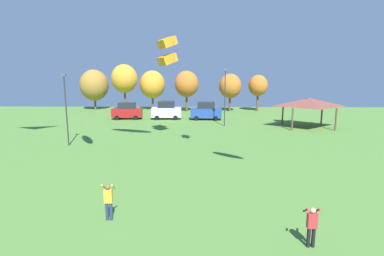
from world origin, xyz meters
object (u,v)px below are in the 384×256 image
object	(u,v)px
parked_car_leftmost	(127,111)
treeline_tree_2	(152,85)
person_standing_near_foreground	(312,225)
park_pavilion	(309,102)
light_post_0	(225,95)
treeline_tree_0	(94,85)
treeline_tree_5	(258,86)
treeline_tree_1	(124,79)
parked_car_second_from_left	(167,110)
treeline_tree_4	(230,86)
parked_car_third_from_left	(206,111)
kite_flying_7	(167,51)
light_post_1	(66,106)
person_standing_mid_field	(109,200)
treeline_tree_3	(187,84)

from	to	relation	value
parked_car_leftmost	treeline_tree_2	xyz separation A→B (m)	(1.98, 11.65, 3.35)
person_standing_near_foreground	parked_car_leftmost	world-z (taller)	parked_car_leftmost
park_pavilion	light_post_0	world-z (taller)	light_post_0
treeline_tree_0	treeline_tree_5	world-z (taller)	treeline_tree_0
park_pavilion	treeline_tree_1	distance (m)	30.82
parked_car_leftmost	parked_car_second_from_left	distance (m)	5.71
park_pavilion	treeline_tree_4	xyz separation A→B (m)	(-7.87, 15.95, 1.29)
person_standing_near_foreground	light_post_0	world-z (taller)	light_post_0
parked_car_leftmost	park_pavilion	xyz separation A→B (m)	(23.67, -6.32, 1.89)
parked_car_leftmost	treeline_tree_1	world-z (taller)	treeline_tree_1
treeline_tree_2	treeline_tree_0	bearing A→B (deg)	178.85
parked_car_third_from_left	kite_flying_7	bearing A→B (deg)	-103.72
treeline_tree_4	light_post_1	bearing A→B (deg)	-123.82
person_standing_near_foreground	person_standing_mid_field	xyz separation A→B (m)	(-8.25, 1.96, 0.06)
kite_flying_7	treeline_tree_3	world-z (taller)	kite_flying_7
person_standing_mid_field	parked_car_second_from_left	distance (m)	30.37
treeline_tree_0	treeline_tree_5	distance (m)	29.47
parked_car_second_from_left	treeline_tree_4	distance (m)	14.26
person_standing_mid_field	treeline_tree_5	world-z (taller)	treeline_tree_5
person_standing_mid_field	treeline_tree_2	xyz separation A→B (m)	(-4.32, 41.98, 3.58)
kite_flying_7	treeline_tree_2	size ratio (longest dim) A/B	0.39
parked_car_third_from_left	treeline_tree_0	size ratio (longest dim) A/B	0.62
light_post_0	treeline_tree_5	distance (m)	17.29
treeline_tree_0	treeline_tree_3	size ratio (longest dim) A/B	1.03
parked_car_leftmost	light_post_1	bearing A→B (deg)	-99.14
treeline_tree_0	treeline_tree_5	size ratio (longest dim) A/B	1.15
treeline_tree_2	treeline_tree_4	bearing A→B (deg)	-8.33
treeline_tree_3	treeline_tree_4	bearing A→B (deg)	3.41
park_pavilion	parked_car_leftmost	bearing A→B (deg)	165.06
parked_car_leftmost	park_pavilion	distance (m)	24.57
kite_flying_7	treeline_tree_0	bearing A→B (deg)	121.98
person_standing_mid_field	parked_car_third_from_left	size ratio (longest dim) A/B	0.38
park_pavilion	light_post_0	xyz separation A→B (m)	(-10.10, 0.63, 0.87)
treeline_tree_3	light_post_1	bearing A→B (deg)	-111.11
parked_car_third_from_left	treeline_tree_1	bearing A→B (deg)	147.69
parked_car_leftmost	treeline_tree_4	size ratio (longest dim) A/B	0.67
person_standing_near_foreground	park_pavilion	world-z (taller)	park_pavilion
parked_car_leftmost	parked_car_third_from_left	world-z (taller)	parked_car_third_from_left
treeline_tree_2	person_standing_mid_field	bearing A→B (deg)	-84.13
person_standing_mid_field	light_post_0	xyz separation A→B (m)	(7.26, 24.64, 2.98)
parked_car_third_from_left	treeline_tree_1	size ratio (longest dim) A/B	0.55
person_standing_near_foreground	treeline_tree_5	world-z (taller)	treeline_tree_5
park_pavilion	treeline_tree_2	bearing A→B (deg)	140.35
light_post_0	treeline_tree_2	size ratio (longest dim) A/B	1.00
parked_car_third_from_left	person_standing_mid_field	bearing A→B (deg)	-96.58
kite_flying_7	light_post_0	distance (m)	11.25
light_post_1	treeline_tree_0	xyz separation A→B (m)	(-7.13, 28.17, 0.77)
treeline_tree_5	treeline_tree_1	bearing A→B (deg)	-178.97
person_standing_mid_field	park_pavilion	world-z (taller)	park_pavilion
light_post_0	light_post_1	world-z (taller)	light_post_0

